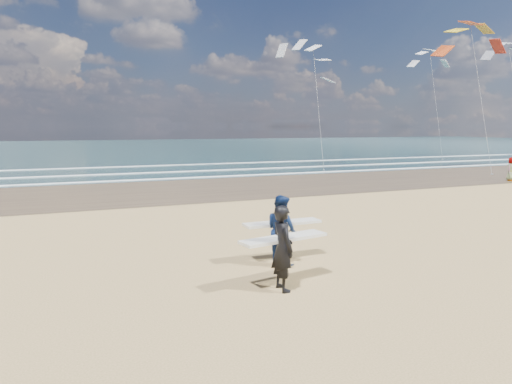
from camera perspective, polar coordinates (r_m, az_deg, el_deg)
name	(u,v)px	position (r m, az deg, el deg)	size (l,w,h in m)	color
wet_sand_strip	(414,176)	(36.27, 19.14, 1.91)	(220.00, 12.00, 0.01)	#483626
ocean	(209,147)	(84.56, -5.86, 5.65)	(220.00, 100.00, 0.02)	#1A3839
foam_breakers	(340,165)	(44.31, 10.49, 3.34)	(220.00, 11.70, 0.05)	white
surfer_near	(283,247)	(10.37, 3.37, -6.87)	(2.26, 1.17, 1.96)	black
surfer_far	(281,229)	(12.29, 3.19, -4.69)	(2.20, 1.14, 1.88)	#0D1F4A
beachgoer_0	(511,169)	(35.74, 29.26, 2.52)	(0.79, 0.51, 1.61)	#463933
kite_0	(477,72)	(41.83, 25.92, 13.32)	(7.22, 4.89, 13.50)	slate
kite_1	(317,92)	(41.23, 7.62, 12.33)	(6.23, 4.79, 11.89)	slate
kite_5	(435,93)	(57.52, 21.44, 11.41)	(5.71, 4.73, 13.75)	slate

